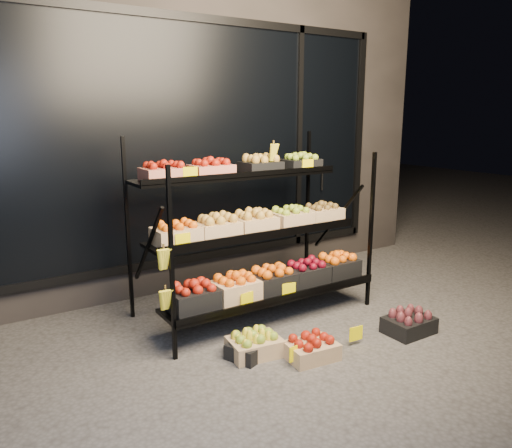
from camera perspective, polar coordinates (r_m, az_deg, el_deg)
ground at (r=4.36m, az=4.52°, el=-12.63°), size 24.00×24.00×0.00m
building at (r=6.20m, az=-10.12°, el=11.45°), size 6.00×2.08×3.50m
display_rack at (r=4.56m, az=0.05°, el=-0.96°), size 2.18×1.02×1.68m
tag_floor_a at (r=3.89m, az=4.59°, el=-14.99°), size 0.13×0.01×0.12m
tag_floor_b at (r=4.25m, az=11.33°, el=-12.66°), size 0.13×0.01×0.12m
floor_crate_left at (r=4.00m, az=-0.15°, el=-13.52°), size 0.43×0.34×0.20m
floor_crate_midleft at (r=4.00m, az=-0.63°, el=-13.68°), size 0.42×0.37×0.18m
floor_crate_midright at (r=3.98m, az=6.36°, el=-13.86°), size 0.41×0.32×0.19m
floor_crate_right at (r=4.56m, az=17.09°, el=-10.69°), size 0.41×0.30×0.20m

